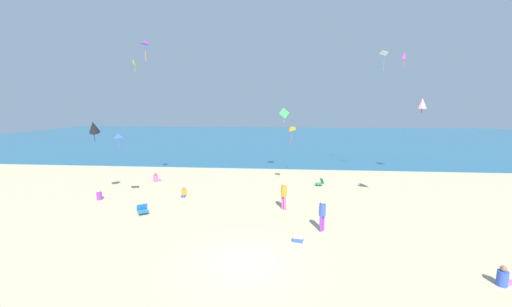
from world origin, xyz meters
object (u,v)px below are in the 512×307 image
Objects in this scene: kite_black at (94,127)px; kite_green at (284,113)px; kite_magenta at (404,55)px; kite_orange at (291,128)px; cooler_box at (298,239)px; beach_chair_near_camera at (320,182)px; kite_white at (385,53)px; person_4 at (184,193)px; kite_purple at (145,42)px; person_0 at (322,213)px; person_2 at (99,196)px; kite_lime at (135,64)px; person_3 at (156,178)px; beach_chair_mid_beach at (143,210)px; person_5 at (284,194)px; kite_pink at (422,103)px; person_1 at (503,278)px; kite_blue at (118,136)px.

kite_green is at bearing 37.57° from kite_black.
kite_magenta is 10.92m from kite_orange.
beach_chair_near_camera is at bearing 78.07° from cooler_box.
cooler_box is 0.35× the size of kite_black.
kite_white reaches higher than cooler_box.
kite_white is 10.39m from kite_green.
kite_black is (-5.59, -1.01, 4.63)m from person_4.
kite_purple is at bearing -169.26° from kite_orange.
kite_black is at bearing -160.42° from kite_orange.
person_0 is at bearing -115.57° from kite_white.
kite_green reaches higher than person_2.
person_2 is 0.59× the size of kite_lime.
kite_orange is 5.11m from kite_green.
person_3 is at bearing -19.29° from beach_chair_near_camera.
kite_lime is at bearing 170.62° from beach_chair_mid_beach.
kite_magenta is 10.83m from kite_green.
person_0 is 14.89m from person_2.
person_5 is at bearing 69.43° from person_4.
person_1 is at bearing -103.51° from kite_pink.
kite_purple is at bearing 11.37° from person_0.
kite_white is (17.03, 12.84, 10.67)m from beach_chair_mid_beach.
kite_purple is 1.41× the size of kite_blue.
person_3 is at bearing -156.27° from kite_green.
kite_purple reaches higher than cooler_box.
person_1 is 0.44× the size of person_5.
cooler_box is 0.35× the size of kite_purple.
kite_blue reaches higher than person_3.
person_0 is at bearing 47.29° from cooler_box.
kite_pink is 12.07m from kite_green.
person_2 is at bearing -140.99° from person_3.
kite_black reaches higher than beach_chair_near_camera.
person_5 reaches higher than cooler_box.
kite_blue is at bearing -153.68° from kite_orange.
person_4 is at bearing 125.68° from beach_chair_mid_beach.
person_2 is at bearing -161.21° from kite_magenta.
cooler_box is 15.11m from kite_black.
person_0 is 1.11× the size of kite_black.
kite_black is at bearing -159.28° from kite_pink.
beach_chair_mid_beach is at bearing -149.41° from kite_pink.
kite_pink is at bearing -4.69° from kite_lime.
beach_chair_near_camera is at bearing 18.95° from person_5.
person_5 is (-0.68, 4.49, 0.86)m from cooler_box.
kite_lime is at bearing -39.03° from beach_chair_near_camera.
kite_green is 15.89m from kite_lime.
person_0 is 9.67m from kite_orange.
kite_pink is (11.31, 14.86, 6.33)m from cooler_box.
kite_green is (-1.97, 13.83, 4.61)m from person_0.
kite_white is at bearing -73.99° from person_0.
kite_white reaches higher than person_1.
kite_white is 1.56× the size of kite_lime.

